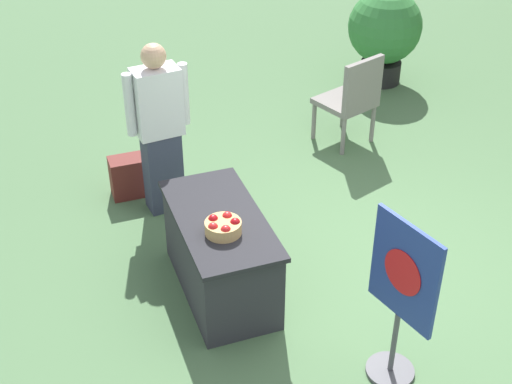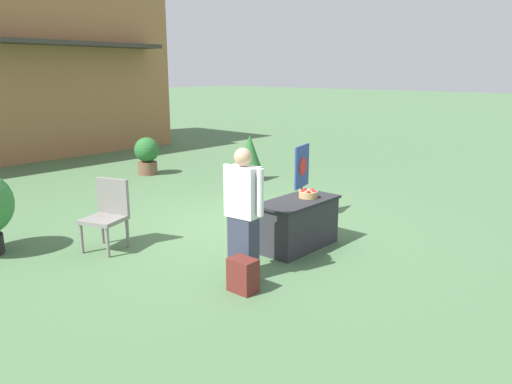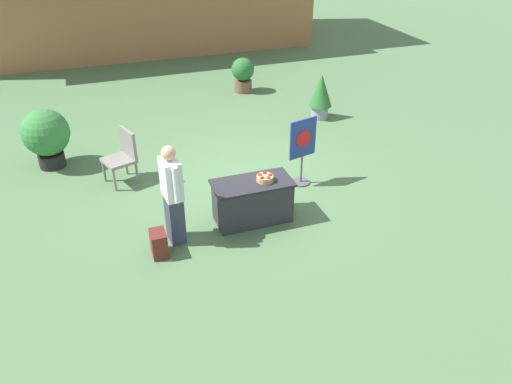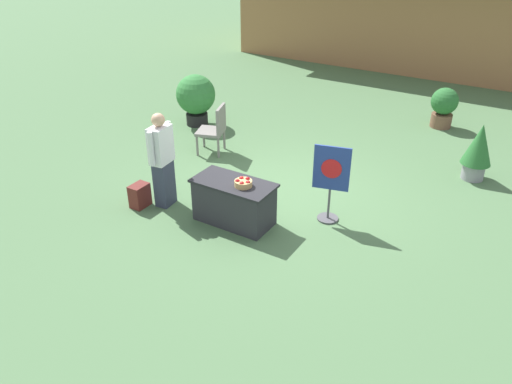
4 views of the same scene
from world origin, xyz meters
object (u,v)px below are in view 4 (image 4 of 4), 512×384
Objects in this scene: poster_board at (331,181)px; backpack at (140,195)px; apple_basket at (243,183)px; patio_chair at (215,127)px; potted_plant_far_left at (444,106)px; potted_plant_near_right at (196,97)px; potted_plant_near_left at (478,149)px; person_visitor at (162,160)px; display_table at (234,202)px.

backpack is at bearing -80.11° from poster_board.
apple_basket is 3.03m from patio_chair.
apple_basket is 6.50m from potted_plant_far_left.
potted_plant_near_right reaches higher than potted_plant_far_left.
apple_basket is at bearing -104.84° from potted_plant_far_left.
potted_plant_near_left is at bearing 178.60° from patio_chair.
person_visitor reaches higher than potted_plant_near_right.
apple_basket is 1.44m from poster_board.
potted_plant_far_left is 2.77m from potted_plant_near_left.
potted_plant_far_left is (3.25, 6.39, -0.34)m from person_visitor.
display_table is 4.87m from potted_plant_near_left.
potted_plant_near_left is (1.78, 2.87, -0.12)m from poster_board.
potted_plant_far_left is at bearing -152.03° from patio_chair.
patio_chair reaches higher than potted_plant_far_left.
patio_chair is at bearing 94.50° from backpack.
display_table is 0.48m from apple_basket.
poster_board is at bearing -27.22° from potted_plant_near_right.
backpack is (-1.91, -0.41, -0.60)m from apple_basket.
person_visitor reaches higher than apple_basket.
apple_basket is at bearing -2.06° from person_visitor.
potted_plant_far_left is at bearing 116.07° from potted_plant_near_left.
poster_board is 3.45m from patio_chair.
potted_plant_far_left is at bearing 75.16° from apple_basket.
patio_chair is at bearing -125.04° from poster_board.
person_visitor is 2.88m from poster_board.
display_table is at bearing -129.47° from potted_plant_near_left.
backpack is 4.06m from potted_plant_near_right.
patio_chair is (-2.12, 2.16, -0.22)m from apple_basket.
backpack is 3.34m from poster_board.
backpack is 6.39m from potted_plant_near_left.
person_visitor is 1.51× the size of potted_plant_near_left.
potted_plant_near_left is (5.00, 1.63, 0.04)m from patio_chair.
potted_plant_near_right reaches higher than display_table.
potted_plant_far_left is (3.78, 4.12, -0.05)m from patio_chair.
poster_board is at bearing -96.02° from potted_plant_far_left.
patio_chair is 5.59m from potted_plant_far_left.
backpack is 0.40× the size of patio_chair.
display_table is 1.21× the size of potted_plant_near_left.
potted_plant_near_left is (6.38, 0.50, -0.09)m from potted_plant_near_right.
poster_board is 1.39× the size of potted_plant_far_left.
display_table is 1.63m from poster_board.
potted_plant_near_left reaches higher than backpack.
potted_plant_near_left is at bearing 52.76° from apple_basket.
poster_board is (2.68, 1.04, -0.13)m from person_visitor.
display_table is at bearing -69.86° from poster_board.
potted_plant_far_left is (1.88, 6.24, 0.16)m from display_table.
person_visitor is at bearing -116.91° from potted_plant_far_left.
patio_chair is 0.94× the size of potted_plant_near_left.
poster_board reaches higher than patio_chair.
person_visitor is 7.18m from potted_plant_far_left.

